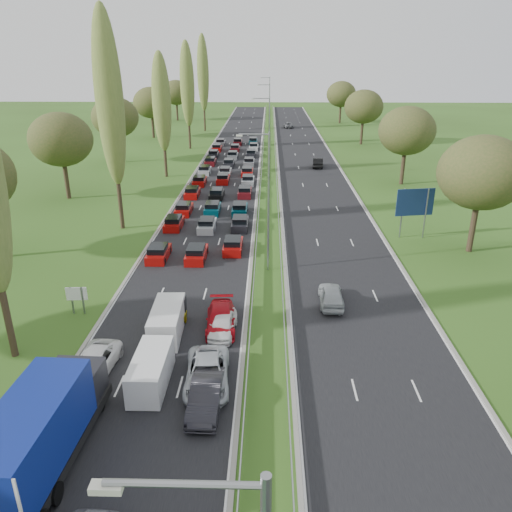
{
  "coord_description": "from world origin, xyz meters",
  "views": [
    {
      "loc": [
        4.5,
        2.43,
        17.74
      ],
      "look_at": [
        3.45,
        42.48,
        1.5
      ],
      "focal_mm": 35.0,
      "sensor_mm": 36.0,
      "label": 1
    }
  ],
  "objects_px": {
    "white_van_rear": "(168,320)",
    "blue_lorry": "(43,430)",
    "direction_sign": "(415,204)",
    "near_car_2": "(94,363)",
    "white_van_front": "(152,369)",
    "info_sign": "(77,297)"
  },
  "relations": [
    {
      "from": "white_van_rear",
      "to": "blue_lorry",
      "type": "bearing_deg",
      "value": -107.5
    },
    {
      "from": "blue_lorry",
      "to": "direction_sign",
      "type": "distance_m",
      "value": 40.45
    },
    {
      "from": "near_car_2",
      "to": "white_van_front",
      "type": "bearing_deg",
      "value": -10.52
    },
    {
      "from": "blue_lorry",
      "to": "direction_sign",
      "type": "relative_size",
      "value": 1.86
    },
    {
      "from": "blue_lorry",
      "to": "info_sign",
      "type": "distance_m",
      "value": 15.14
    },
    {
      "from": "direction_sign",
      "to": "white_van_rear",
      "type": "bearing_deg",
      "value": -137.57
    },
    {
      "from": "blue_lorry",
      "to": "direction_sign",
      "type": "xyz_separation_m",
      "value": [
        24.94,
        31.81,
        1.46
      ]
    },
    {
      "from": "white_van_front",
      "to": "white_van_rear",
      "type": "relative_size",
      "value": 0.96
    },
    {
      "from": "near_car_2",
      "to": "white_van_front",
      "type": "height_order",
      "value": "white_van_front"
    },
    {
      "from": "white_van_rear",
      "to": "info_sign",
      "type": "xyz_separation_m",
      "value": [
        -7.14,
        2.62,
        0.35
      ]
    },
    {
      "from": "blue_lorry",
      "to": "white_van_rear",
      "type": "height_order",
      "value": "blue_lorry"
    },
    {
      "from": "white_van_rear",
      "to": "white_van_front",
      "type": "bearing_deg",
      "value": -90.76
    },
    {
      "from": "blue_lorry",
      "to": "near_car_2",
      "type": "bearing_deg",
      "value": 94.67
    },
    {
      "from": "white_van_rear",
      "to": "near_car_2",
      "type": "bearing_deg",
      "value": -129.63
    },
    {
      "from": "near_car_2",
      "to": "direction_sign",
      "type": "relative_size",
      "value": 0.91
    },
    {
      "from": "white_van_front",
      "to": "info_sign",
      "type": "distance_m",
      "value": 10.99
    },
    {
      "from": "near_car_2",
      "to": "white_van_rear",
      "type": "xyz_separation_m",
      "value": [
        3.56,
        4.67,
        0.34
      ]
    },
    {
      "from": "blue_lorry",
      "to": "white_van_front",
      "type": "distance_m",
      "value": 7.34
    },
    {
      "from": "info_sign",
      "to": "direction_sign",
      "type": "relative_size",
      "value": 0.4
    },
    {
      "from": "near_car_2",
      "to": "info_sign",
      "type": "relative_size",
      "value": 2.26
    },
    {
      "from": "blue_lorry",
      "to": "direction_sign",
      "type": "height_order",
      "value": "direction_sign"
    },
    {
      "from": "white_van_front",
      "to": "white_van_rear",
      "type": "bearing_deg",
      "value": 91.41
    }
  ]
}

